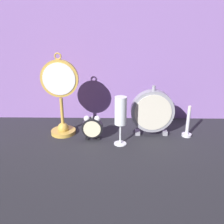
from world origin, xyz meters
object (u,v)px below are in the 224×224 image
(mantel_clock_silver, at_px, (152,111))
(champagne_flute, at_px, (121,114))
(alarm_clock_twin_bell, at_px, (92,127))
(brass_candlestick, at_px, (187,127))
(pocket_watch_on_stand, at_px, (61,99))

(mantel_clock_silver, bearing_deg, champagne_flute, -146.87)
(mantel_clock_silver, height_order, champagne_flute, mantel_clock_silver)
(alarm_clock_twin_bell, bearing_deg, champagne_flute, -17.61)
(alarm_clock_twin_bell, xyz_separation_m, champagne_flute, (0.11, -0.04, 0.07))
(mantel_clock_silver, distance_m, brass_candlestick, 0.16)
(pocket_watch_on_stand, height_order, brass_candlestick, pocket_watch_on_stand)
(pocket_watch_on_stand, bearing_deg, alarm_clock_twin_bell, -23.65)
(alarm_clock_twin_bell, distance_m, champagne_flute, 0.14)
(pocket_watch_on_stand, relative_size, mantel_clock_silver, 1.59)
(champagne_flute, bearing_deg, mantel_clock_silver, 33.13)
(mantel_clock_silver, bearing_deg, alarm_clock_twin_bell, -168.16)
(pocket_watch_on_stand, relative_size, alarm_clock_twin_bell, 3.27)
(brass_candlestick, bearing_deg, mantel_clock_silver, 175.24)
(pocket_watch_on_stand, relative_size, champagne_flute, 1.76)
(alarm_clock_twin_bell, xyz_separation_m, mantel_clock_silver, (0.25, 0.05, 0.05))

